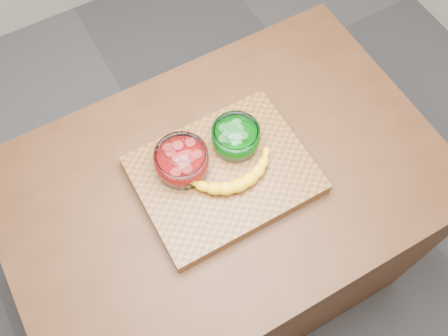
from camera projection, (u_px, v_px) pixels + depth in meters
ground at (224, 270)px, 2.15m from camera, size 3.50×3.50×0.00m
counter at (224, 235)px, 1.75m from camera, size 1.20×0.80×0.90m
cutting_board at (224, 175)px, 1.33m from camera, size 0.45×0.35×0.04m
bowl_red at (182, 161)px, 1.29m from camera, size 0.14×0.14×0.07m
bowl_green at (236, 137)px, 1.33m from camera, size 0.13×0.13×0.06m
banana at (234, 174)px, 1.29m from camera, size 0.27×0.13×0.04m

